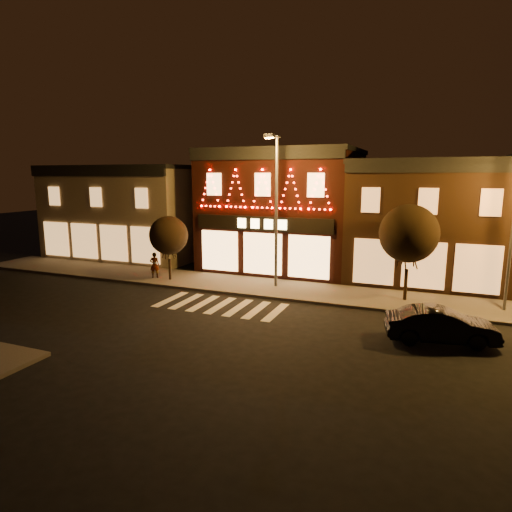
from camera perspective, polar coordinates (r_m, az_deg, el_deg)
The scene contains 10 objects.
ground at distance 19.19m, azimuth -10.10°, elevation -9.66°, with size 120.00×120.00×0.00m, color black.
sidewalk_far at distance 25.28m, azimuth 3.48°, elevation -4.36°, with size 44.00×4.00×0.15m, color #47423D.
building_left at distance 37.08m, azimuth -15.94°, elevation 5.66°, with size 12.20×8.28×7.30m.
building_pulp at distance 30.83m, azimuth 3.58°, elevation 6.06°, with size 10.20×8.34×8.30m.
building_right_a at distance 29.31m, azimuth 21.54°, elevation 4.33°, with size 9.20×8.28×7.50m.
streetlamp_mid at distance 24.66m, azimuth 2.56°, elevation 7.34°, with size 0.56×1.97×8.60m.
tree_left at distance 27.27m, azimuth -11.39°, elevation 2.67°, with size 2.37×2.37×3.97m.
tree_right at distance 23.50m, azimuth 19.41°, elevation 2.78°, with size 2.98×2.98×4.99m.
dark_sedan at distance 18.99m, azimuth 23.08°, elevation -8.37°, with size 1.47×4.22×1.39m, color black.
pedestrian at distance 28.29m, azimuth -13.15°, elevation -1.15°, with size 0.59×0.39×1.63m, color gray.
Camera 1 is at (9.71, -15.18, 6.59)m, focal length 30.51 mm.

